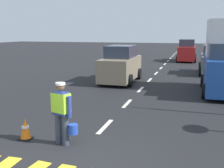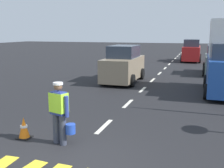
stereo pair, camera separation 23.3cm
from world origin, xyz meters
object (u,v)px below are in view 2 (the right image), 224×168
Objects in this scene: road_worker at (60,110)px; car_parked_far at (218,61)px; traffic_cone_near at (24,128)px; car_outgoing_far at (191,51)px; car_oncoming_lead at (123,65)px.

car_parked_far is (4.56, 14.47, 0.01)m from road_worker.
car_outgoing_far reaches higher than traffic_cone_near.
car_oncoming_lead is (0.25, 9.53, 0.70)m from traffic_cone_near.
car_outgoing_far reaches higher than car_parked_far.
car_outgoing_far is at bearing 75.73° from car_oncoming_lead.
road_worker is at bearing -107.48° from car_parked_far.
car_oncoming_lead is at bearing -104.27° from car_outgoing_far.
traffic_cone_near is 9.56m from car_oncoming_lead.
car_outgoing_far is 1.01× the size of car_oncoming_lead.
road_worker is at bearing -96.10° from car_outgoing_far.
car_outgoing_far is at bearing 80.97° from traffic_cone_near.
road_worker is 0.40× the size of car_outgoing_far.
car_outgoing_far is 13.65m from car_oncoming_lead.
car_outgoing_far is at bearing 83.90° from road_worker.
car_outgoing_far reaches higher than road_worker.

